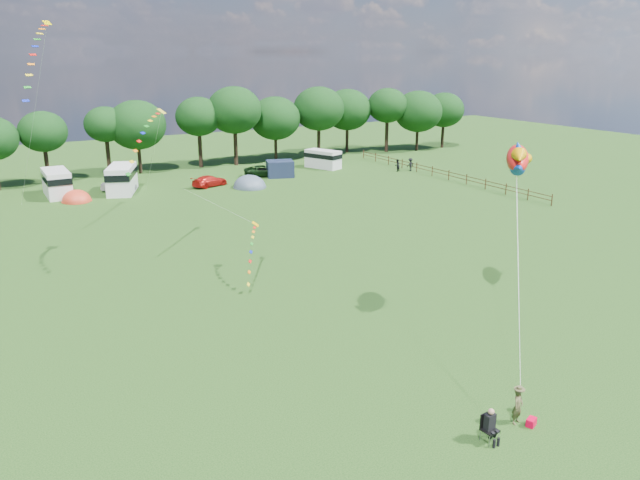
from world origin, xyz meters
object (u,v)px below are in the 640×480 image
kite_flyer (518,406)px  walker_a (397,165)px  campervan_b (57,182)px  fish_kite (518,159)px  tent_orange (77,201)px  tent_greyblue (250,187)px  car_d (263,171)px  campervan_d (323,158)px  walker_b (410,165)px  car_c (210,181)px  camp_chair (489,421)px  car_b (119,186)px  campervan_c (122,178)px

kite_flyer → walker_a: (29.38, 47.33, 0.02)m
campervan_b → fish_kite: size_ratio=1.70×
tent_orange → tent_greyblue: bearing=-8.1°
car_d → campervan_d: (9.10, 1.23, 0.60)m
campervan_b → walker_b: 41.47m
campervan_d → kite_flyer: bearing=136.4°
car_c → tent_greyblue: 4.60m
tent_orange → fish_kite: fish_kite is taller
car_d → fish_kite: fish_kite is taller
campervan_b → fish_kite: bearing=-157.3°
tent_orange → camp_chair: bearing=-82.5°
car_b → walker_b: walker_b is taller
camp_chair → walker_b: 57.50m
tent_greyblue → car_b: bearing=157.6°
car_c → campervan_b: 15.88m
car_c → kite_flyer: bearing=154.3°
campervan_d → camp_chair: size_ratio=3.56×
kite_flyer → campervan_b: bearing=84.5°
tent_greyblue → camp_chair: size_ratio=2.80×
campervan_b → campervan_c: 6.50m
walker_b → car_d: bearing=-26.2°
car_c → campervan_c: 9.41m
camp_chair → walker_b: (32.96, 47.11, -0.04)m
walker_a → tent_orange: bearing=-22.0°
tent_greyblue → kite_flyer: 48.70m
camp_chair → kite_flyer: bearing=5.1°
car_c → car_d: (7.75, 2.42, 0.03)m
campervan_b → tent_greyblue: bearing=-107.3°
campervan_d → fish_kite: size_ratio=1.56×
campervan_d → walker_a: bearing=-156.1°
camp_chair → car_b: bearing=87.4°
campervan_b → tent_orange: size_ratio=1.72×
fish_kite → walker_b: bearing=13.4°
car_d → campervan_c: (-16.94, -0.62, 0.90)m
fish_kite → kite_flyer: bearing=-179.7°
tent_orange → kite_flyer: kite_flyer is taller
car_c → tent_greyblue: bearing=-145.9°
tent_greyblue → car_d: bearing=51.5°
car_b → camp_chair: (1.80, -53.48, 0.26)m
car_b → tent_orange: size_ratio=1.05×
fish_kite → walker_a: bearing=15.6°
car_b → fish_kite: (12.35, -44.11, 8.19)m
campervan_d → tent_greyblue: (-13.20, -6.37, -1.23)m
camp_chair → walker_b: size_ratio=0.88×
car_b → tent_greyblue: (13.05, -5.37, -0.58)m
campervan_c → walker_b: size_ratio=3.91×
car_d → tent_orange: 22.17m
car_d → campervan_b: (-23.24, 0.97, 0.82)m
car_c → tent_orange: size_ratio=1.26×
campervan_c → kite_flyer: campervan_c is taller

